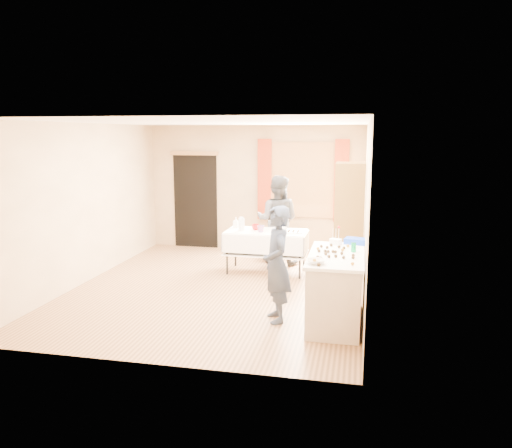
% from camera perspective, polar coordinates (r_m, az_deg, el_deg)
% --- Properties ---
extents(floor, '(4.50, 5.50, 0.02)m').
position_cam_1_polar(floor, '(8.08, -4.22, -7.31)').
color(floor, '#9E7047').
rests_on(floor, ground).
extents(ceiling, '(4.50, 5.50, 0.02)m').
position_cam_1_polar(ceiling, '(7.70, -4.48, 11.61)').
color(ceiling, white).
rests_on(ceiling, floor).
extents(wall_back, '(4.50, 0.02, 2.60)m').
position_cam_1_polar(wall_back, '(10.44, -0.12, 4.09)').
color(wall_back, tan).
rests_on(wall_back, floor).
extents(wall_front, '(4.50, 0.02, 2.60)m').
position_cam_1_polar(wall_front, '(5.24, -12.79, -2.43)').
color(wall_front, tan).
rests_on(wall_front, floor).
extents(wall_left, '(0.02, 5.50, 2.60)m').
position_cam_1_polar(wall_left, '(8.69, -18.83, 2.27)').
color(wall_left, tan).
rests_on(wall_left, floor).
extents(wall_right, '(0.02, 5.50, 2.60)m').
position_cam_1_polar(wall_right, '(7.48, 12.52, 1.36)').
color(wall_right, tan).
rests_on(wall_right, floor).
extents(window_frame, '(1.32, 0.06, 1.52)m').
position_cam_1_polar(window_frame, '(10.22, 5.35, 5.04)').
color(window_frame, olive).
rests_on(window_frame, wall_back).
extents(window_pane, '(1.20, 0.02, 1.40)m').
position_cam_1_polar(window_pane, '(10.21, 5.34, 5.03)').
color(window_pane, white).
rests_on(window_pane, wall_back).
extents(curtain_left, '(0.28, 0.06, 1.65)m').
position_cam_1_polar(curtain_left, '(10.29, 0.98, 5.12)').
color(curtain_left, maroon).
rests_on(curtain_left, wall_back).
extents(curtain_right, '(0.28, 0.06, 1.65)m').
position_cam_1_polar(curtain_right, '(10.11, 9.72, 4.88)').
color(curtain_right, maroon).
rests_on(curtain_right, wall_back).
extents(doorway, '(0.95, 0.04, 2.00)m').
position_cam_1_polar(doorway, '(10.79, -6.92, 2.61)').
color(doorway, black).
rests_on(doorway, floor).
extents(door_lintel, '(1.05, 0.06, 0.08)m').
position_cam_1_polar(door_lintel, '(10.68, -7.10, 8.02)').
color(door_lintel, olive).
rests_on(door_lintel, wall_back).
extents(cabinet, '(0.50, 0.60, 1.95)m').
position_cam_1_polar(cabinet, '(8.76, 10.61, 0.54)').
color(cabinet, brown).
rests_on(cabinet, floor).
extents(counter, '(0.70, 1.48, 0.91)m').
position_cam_1_polar(counter, '(6.59, 9.07, -7.29)').
color(counter, '#B9AC9E').
rests_on(counter, floor).
extents(party_table, '(1.44, 0.75, 0.75)m').
position_cam_1_polar(party_table, '(8.81, 1.17, -2.71)').
color(party_table, black).
rests_on(party_table, floor).
extents(chair, '(0.45, 0.45, 0.96)m').
position_cam_1_polar(chair, '(9.85, 2.18, -2.27)').
color(chair, black).
rests_on(chair, floor).
extents(girl, '(0.82, 0.76, 1.52)m').
position_cam_1_polar(girl, '(6.48, 2.39, -4.62)').
color(girl, '#232C41').
rests_on(girl, floor).
extents(woman, '(0.90, 0.75, 1.67)m').
position_cam_1_polar(woman, '(9.34, 2.46, 0.45)').
color(woman, black).
rests_on(woman, floor).
extents(soda_can, '(0.07, 0.07, 0.12)m').
position_cam_1_polar(soda_can, '(6.61, 11.09, -2.64)').
color(soda_can, '#079048').
rests_on(soda_can, counter).
extents(mixing_bowl, '(0.38, 0.38, 0.05)m').
position_cam_1_polar(mixing_bowl, '(5.97, 6.83, -4.27)').
color(mixing_bowl, white).
rests_on(mixing_bowl, counter).
extents(foam_block, '(0.18, 0.15, 0.08)m').
position_cam_1_polar(foam_block, '(7.02, 9.08, -2.01)').
color(foam_block, white).
rests_on(foam_block, counter).
extents(blue_basket, '(0.34, 0.26, 0.08)m').
position_cam_1_polar(blue_basket, '(7.11, 11.35, -1.92)').
color(blue_basket, blue).
rests_on(blue_basket, counter).
extents(pitcher, '(0.14, 0.14, 0.22)m').
position_cam_1_polar(pitcher, '(8.74, -1.67, -0.05)').
color(pitcher, silver).
rests_on(pitcher, party_table).
extents(cup_red, '(0.20, 0.20, 0.10)m').
position_cam_1_polar(cup_red, '(8.81, -0.05, -0.36)').
color(cup_red, red).
rests_on(cup_red, party_table).
extents(cup_rainbow, '(0.18, 0.18, 0.12)m').
position_cam_1_polar(cup_rainbow, '(8.61, 0.54, -0.55)').
color(cup_rainbow, red).
rests_on(cup_rainbow, party_table).
extents(small_bowl, '(0.28, 0.28, 0.05)m').
position_cam_1_polar(small_bowl, '(8.80, 3.05, -0.55)').
color(small_bowl, white).
rests_on(small_bowl, party_table).
extents(pastry_tray, '(0.33, 0.28, 0.02)m').
position_cam_1_polar(pastry_tray, '(8.56, 4.30, -0.98)').
color(pastry_tray, white).
rests_on(pastry_tray, party_table).
extents(bottle, '(0.09, 0.09, 0.19)m').
position_cam_1_polar(bottle, '(9.02, -2.31, 0.18)').
color(bottle, white).
rests_on(bottle, party_table).
extents(cake_balls, '(0.51, 1.12, 0.04)m').
position_cam_1_polar(cake_balls, '(6.43, 8.72, -3.31)').
color(cake_balls, '#3F2314').
rests_on(cake_balls, counter).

